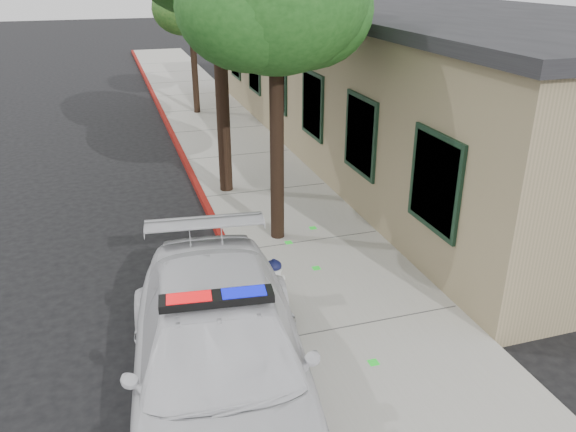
{
  "coord_description": "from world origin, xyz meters",
  "views": [
    {
      "loc": [
        -1.83,
        -6.75,
        5.25
      ],
      "look_at": [
        0.93,
        1.99,
        1.22
      ],
      "focal_mm": 35.7,
      "sensor_mm": 36.0,
      "label": 1
    }
  ],
  "objects_px": {
    "clapboard_building": "(399,77)",
    "street_tree_far": "(191,6)",
    "police_car": "(220,358)",
    "fire_hydrant": "(274,279)",
    "street_tree_near": "(276,0)"
  },
  "relations": [
    {
      "from": "police_car",
      "to": "fire_hydrant",
      "type": "distance_m",
      "value": 2.54
    },
    {
      "from": "fire_hydrant",
      "to": "street_tree_near",
      "type": "xyz_separation_m",
      "value": [
        0.74,
        2.25,
        4.18
      ]
    },
    {
      "from": "clapboard_building",
      "to": "street_tree_near",
      "type": "relative_size",
      "value": 3.43
    },
    {
      "from": "police_car",
      "to": "street_tree_near",
      "type": "xyz_separation_m",
      "value": [
        2.05,
        4.41,
        3.88
      ]
    },
    {
      "from": "fire_hydrant",
      "to": "street_tree_far",
      "type": "bearing_deg",
      "value": 66.18
    },
    {
      "from": "police_car",
      "to": "street_tree_near",
      "type": "height_order",
      "value": "street_tree_near"
    },
    {
      "from": "fire_hydrant",
      "to": "street_tree_near",
      "type": "height_order",
      "value": "street_tree_near"
    },
    {
      "from": "clapboard_building",
      "to": "street_tree_far",
      "type": "height_order",
      "value": "street_tree_far"
    },
    {
      "from": "police_car",
      "to": "fire_hydrant",
      "type": "bearing_deg",
      "value": 65.19
    },
    {
      "from": "street_tree_near",
      "to": "fire_hydrant",
      "type": "bearing_deg",
      "value": -108.16
    },
    {
      "from": "clapboard_building",
      "to": "police_car",
      "type": "bearing_deg",
      "value": -127.14
    },
    {
      "from": "police_car",
      "to": "street_tree_far",
      "type": "relative_size",
      "value": 1.15
    },
    {
      "from": "police_car",
      "to": "street_tree_far",
      "type": "xyz_separation_m",
      "value": [
        2.25,
        15.64,
        3.11
      ]
    },
    {
      "from": "police_car",
      "to": "fire_hydrant",
      "type": "relative_size",
      "value": 7.97
    },
    {
      "from": "clapboard_building",
      "to": "fire_hydrant",
      "type": "xyz_separation_m",
      "value": [
        -6.28,
        -7.87,
        -1.61
      ]
    }
  ]
}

